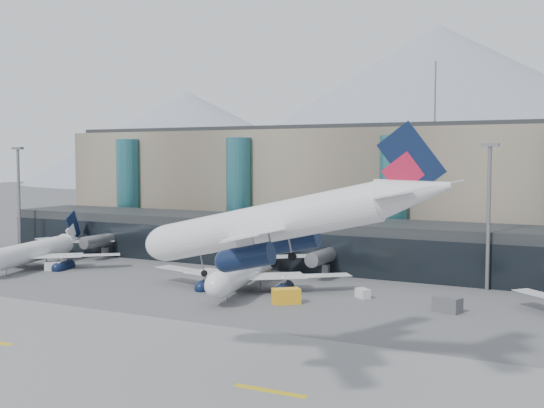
{
  "coord_description": "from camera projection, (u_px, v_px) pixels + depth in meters",
  "views": [
    {
      "loc": [
        50.46,
        -73.66,
        23.25
      ],
      "look_at": [
        -4.0,
        32.0,
        14.99
      ],
      "focal_mm": 45.0,
      "sensor_mm": 36.0,
      "label": 1
    }
  ],
  "objects": [
    {
      "name": "lightmast_left",
      "position": [
        19.0,
        193.0,
        165.45
      ],
      "size": [
        3.0,
        1.2,
        25.6
      ],
      "color": "slate",
      "rests_on": "ground"
    },
    {
      "name": "veh_a",
      "position": [
        53.0,
        266.0,
        139.3
      ],
      "size": [
        3.62,
        2.92,
        1.78
      ],
      "primitive_type": "cube",
      "rotation": [
        0.0,
        0.0,
        0.42
      ],
      "color": "silver",
      "rests_on": "ground"
    },
    {
      "name": "veh_c",
      "position": [
        447.0,
        304.0,
        101.97
      ],
      "size": [
        4.6,
        3.35,
        2.3
      ],
      "primitive_type": "cube",
      "rotation": [
        0.0,
        0.0,
        -0.31
      ],
      "color": "#4F4F54",
      "rests_on": "ground"
    },
    {
      "name": "terminal_main",
      "position": [
        302.0,
        186.0,
        180.15
      ],
      "size": [
        130.0,
        30.0,
        31.0
      ],
      "color": "gray",
      "rests_on": "ground"
    },
    {
      "name": "ground",
      "position": [
        188.0,
        333.0,
        89.99
      ],
      "size": [
        900.0,
        900.0,
        0.0
      ],
      "primitive_type": "plane",
      "color": "#515154",
      "rests_on": "ground"
    },
    {
      "name": "teal_towers",
      "position": [
        312.0,
        196.0,
        161.49
      ],
      "size": [
        116.4,
        19.4,
        46.0
      ],
      "color": "#27646E",
      "rests_on": "ground"
    },
    {
      "name": "jet_parked_mid",
      "position": [
        251.0,
        261.0,
        121.66
      ],
      "size": [
        37.38,
        38.26,
        12.31
      ],
      "rotation": [
        0.0,
        0.0,
        1.78
      ],
      "color": "silver",
      "rests_on": "ground"
    },
    {
      "name": "runway_strip",
      "position": [
        113.0,
        363.0,
        76.68
      ],
      "size": [
        400.0,
        40.0,
        0.04
      ],
      "primitive_type": "cube",
      "color": "slate",
      "rests_on": "ground"
    },
    {
      "name": "veh_h",
      "position": [
        286.0,
        296.0,
        107.83
      ],
      "size": [
        4.82,
        4.55,
        2.41
      ],
      "primitive_type": "cube",
      "rotation": [
        0.0,
        0.0,
        0.69
      ],
      "color": "#F1A91C",
      "rests_on": "ground"
    },
    {
      "name": "hero_jet",
      "position": [
        297.0,
        210.0,
        69.58
      ],
      "size": [
        35.08,
        35.67,
        11.51
      ],
      "rotation": [
        0.0,
        -0.22,
        0.07
      ],
      "color": "silver",
      "rests_on": "ground"
    },
    {
      "name": "veh_f",
      "position": [
        2.0,
        251.0,
        160.06
      ],
      "size": [
        2.73,
        4.01,
        2.04
      ],
      "primitive_type": "cube",
      "rotation": [
        0.0,
        0.0,
        1.81
      ],
      "color": "#4F4F54",
      "rests_on": "ground"
    },
    {
      "name": "runway_markings",
      "position": [
        113.0,
        363.0,
        76.68
      ],
      "size": [
        128.0,
        1.0,
        0.02
      ],
      "color": "gold",
      "rests_on": "ground"
    },
    {
      "name": "lightmast_mid",
      "position": [
        489.0,
        208.0,
        117.84
      ],
      "size": [
        3.0,
        1.2,
        25.6
      ],
      "color": "slate",
      "rests_on": "ground"
    },
    {
      "name": "veh_b",
      "position": [
        263.0,
        270.0,
        136.03
      ],
      "size": [
        2.03,
        2.67,
        1.37
      ],
      "primitive_type": "cube",
      "rotation": [
        0.0,
        0.0,
        1.3
      ],
      "color": "#F1A91C",
      "rests_on": "ground"
    },
    {
      "name": "concourse",
      "position": [
        346.0,
        245.0,
        140.84
      ],
      "size": [
        170.0,
        27.0,
        10.0
      ],
      "color": "black",
      "rests_on": "ground"
    },
    {
      "name": "veh_g",
      "position": [
        363.0,
        293.0,
        112.22
      ],
      "size": [
        3.01,
        2.84,
        1.53
      ],
      "primitive_type": "cube",
      "rotation": [
        0.0,
        0.0,
        -0.67
      ],
      "color": "silver",
      "rests_on": "ground"
    },
    {
      "name": "jet_parked_left",
      "position": [
        42.0,
        244.0,
        145.74
      ],
      "size": [
        36.68,
        37.93,
        12.18
      ],
      "rotation": [
        0.0,
        0.0,
        1.82
      ],
      "color": "silver",
      "rests_on": "ground"
    }
  ]
}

